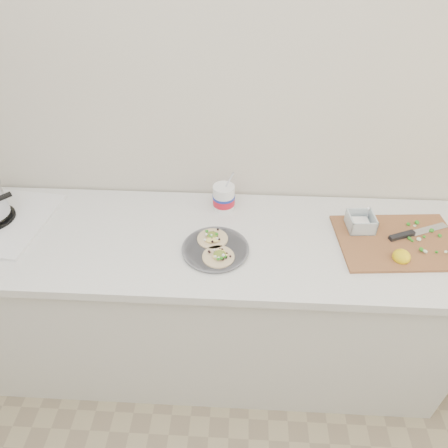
{
  "coord_description": "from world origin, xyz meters",
  "views": [
    {
      "loc": [
        0.22,
        0.14,
        2.02
      ],
      "look_at": [
        0.15,
        1.44,
        0.96
      ],
      "focal_mm": 32.0,
      "sensor_mm": 36.0,
      "label": 1
    }
  ],
  "objects": [
    {
      "name": "counter",
      "position": [
        0.0,
        1.43,
        0.45
      ],
      "size": [
        2.44,
        0.66,
        0.9
      ],
      "color": "silver",
      "rests_on": "ground"
    },
    {
      "name": "tub",
      "position": [
        0.14,
        1.62,
        0.97
      ],
      "size": [
        0.1,
        0.1,
        0.23
      ],
      "rotation": [
        0.0,
        0.0,
        0.42
      ],
      "color": "white",
      "rests_on": "counter"
    },
    {
      "name": "taco_plate",
      "position": [
        0.12,
        1.34,
        0.92
      ],
      "size": [
        0.28,
        0.28,
        0.04
      ],
      "rotation": [
        0.0,
        0.0,
        0.02
      ],
      "color": "#57575E",
      "rests_on": "counter"
    },
    {
      "name": "cutboard",
      "position": [
        0.87,
        1.44,
        0.92
      ],
      "size": [
        0.53,
        0.39,
        0.08
      ],
      "rotation": [
        0.0,
        0.0,
        0.08
      ],
      "color": "brown",
      "rests_on": "counter"
    }
  ]
}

